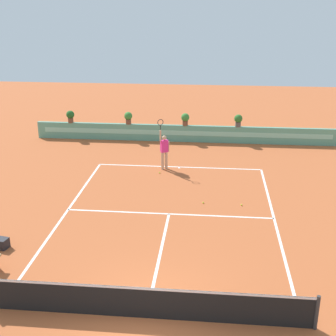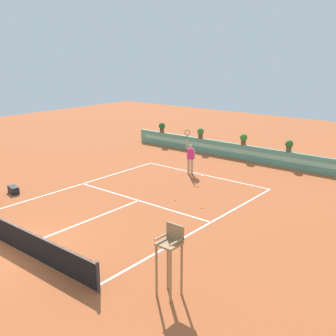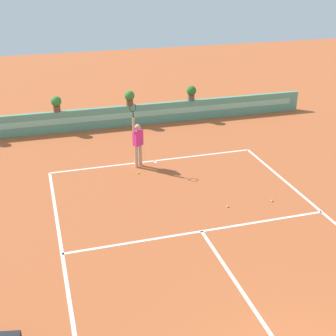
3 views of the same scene
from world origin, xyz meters
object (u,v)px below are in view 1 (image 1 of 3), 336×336
Objects in this scene: potted_plant_far_left at (70,116)px; tennis_ball_near_baseline at (160,173)px; potted_plant_centre at (185,119)px; potted_plant_left at (128,117)px; tennis_player at (164,149)px; potted_plant_right at (238,120)px; tennis_ball_by_sideline at (241,205)px; tennis_ball_mid_court at (203,203)px.

tennis_ball_near_baseline is at bearing -42.26° from potted_plant_far_left.
tennis_ball_near_baseline is at bearing -99.26° from potted_plant_centre.
potted_plant_left is at bearing 114.52° from tennis_ball_near_baseline.
tennis_player is at bearing -38.04° from potted_plant_far_left.
potted_plant_centre is 1.00× the size of potted_plant_right.
tennis_player is 38.01× the size of tennis_ball_by_sideline.
potted_plant_right reaches higher than tennis_ball_mid_court.
tennis_ball_by_sideline is 0.09× the size of potted_plant_right.
potted_plant_centre reaches higher than tennis_ball_near_baseline.
tennis_ball_near_baseline is 0.09× the size of potted_plant_left.
tennis_player is 4.60m from tennis_ball_mid_court.
tennis_ball_mid_court is 9.05m from potted_plant_centre.
tennis_ball_by_sideline is at bearing -71.96° from potted_plant_centre.
potted_plant_left is at bearing 118.13° from tennis_ball_mid_court.
potted_plant_left is 3.54m from potted_plant_far_left.
potted_plant_right is at bearing 0.00° from potted_plant_far_left.
tennis_ball_near_baseline is at bearing -103.92° from tennis_player.
tennis_ball_by_sideline is 11.01m from potted_plant_left.
potted_plant_right is (1.77, 8.84, 1.38)m from tennis_ball_mid_court.
potted_plant_right is at bearing 51.73° from tennis_player.
tennis_ball_mid_court is 0.09× the size of potted_plant_centre.
tennis_ball_mid_court is 10.12m from potted_plant_left.
potted_plant_centre is (0.74, 4.85, 0.36)m from tennis_player.
tennis_ball_mid_court is at bearing -61.87° from potted_plant_left.
potted_plant_far_left and potted_plant_right have the same top height.
tennis_ball_mid_court is at bearing -81.48° from potted_plant_centre.
tennis_player is 38.01× the size of tennis_ball_mid_court.
potted_plant_far_left reaches higher than tennis_ball_near_baseline.
tennis_player is 6.19m from potted_plant_right.
potted_plant_left is 1.00× the size of potted_plant_right.
tennis_ball_mid_court is at bearing -46.93° from potted_plant_far_left.
potted_plant_left is 1.00× the size of potted_plant_far_left.
potted_plant_right is at bearing 0.00° from potted_plant_left.
potted_plant_left is at bearing 180.00° from potted_plant_centre.
tennis_ball_by_sideline is (3.80, -3.42, 0.00)m from tennis_ball_near_baseline.
potted_plant_far_left and potted_plant_centre have the same top height.
potted_plant_centre is at bearing 0.00° from potted_plant_far_left.
potted_plant_right is (3.09, 0.00, 0.00)m from potted_plant_centre.
potted_plant_centre is at bearing 80.74° from tennis_ball_near_baseline.
tennis_ball_near_baseline is 1.00× the size of tennis_ball_by_sideline.
potted_plant_far_left reaches higher than tennis_ball_mid_court.
tennis_ball_mid_court is 1.58m from tennis_ball_by_sideline.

